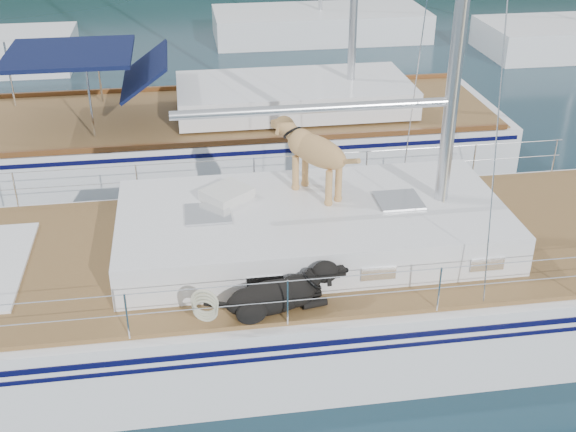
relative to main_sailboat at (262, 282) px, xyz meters
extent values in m
plane|color=black|center=(-0.10, 0.00, -0.68)|extent=(120.00, 120.00, 0.00)
cube|color=white|center=(-0.10, 0.00, -0.18)|extent=(12.00, 3.80, 1.40)
cube|color=olive|center=(-0.10, 0.00, 0.55)|extent=(11.52, 3.50, 0.06)
cube|color=white|center=(0.70, 0.00, 0.85)|extent=(5.20, 2.50, 0.55)
cylinder|color=silver|center=(0.70, 0.00, 2.53)|extent=(3.60, 0.12, 0.12)
cylinder|color=silver|center=(-0.10, -1.75, 1.14)|extent=(10.56, 0.01, 0.01)
cylinder|color=silver|center=(-0.10, 1.75, 1.14)|extent=(10.56, 0.01, 0.01)
cube|color=blue|center=(0.28, 1.55, 0.61)|extent=(0.78, 0.57, 0.06)
cube|color=silver|center=(-0.41, 0.43, 1.21)|extent=(0.78, 0.77, 0.15)
torus|color=beige|center=(-0.83, -1.72, 0.94)|extent=(0.44, 0.25, 0.42)
cube|color=white|center=(0.17, 5.77, -0.23)|extent=(11.00, 3.50, 1.30)
cube|color=olive|center=(0.17, 5.77, 0.42)|extent=(10.56, 3.29, 0.06)
cube|color=white|center=(1.37, 5.77, 0.77)|extent=(4.80, 2.30, 0.55)
cube|color=#101943|center=(-3.03, 5.77, 1.82)|extent=(2.40, 2.30, 0.08)
cube|color=white|center=(3.90, 16.00, -0.28)|extent=(7.20, 3.00, 1.10)
camera|label=1|loc=(-0.91, -8.46, 5.58)|focal=45.00mm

